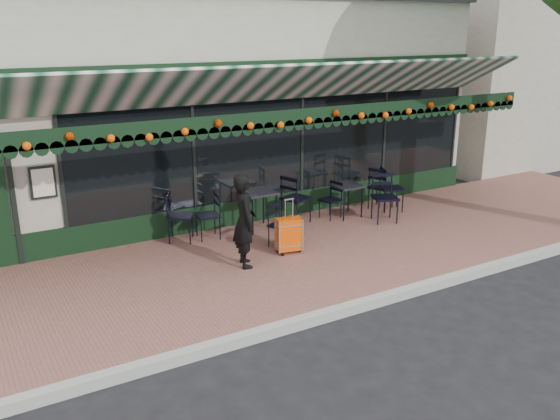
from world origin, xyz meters
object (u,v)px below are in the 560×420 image
woman (244,221)px  chair_b_front (281,226)px  cafe_table_b (258,195)px  chair_a_front (385,198)px  suitcase (289,235)px  cafe_table_a (347,188)px  chair_a_right (392,189)px  chair_b_left (208,216)px  chair_a_left (330,200)px  chair_a_extra (381,187)px  chair_b_right (296,199)px  chair_solo (180,217)px

woman → chair_b_front: 1.14m
cafe_table_b → chair_a_front: bearing=-19.7°
suitcase → chair_b_front: size_ratio=1.24×
cafe_table_a → chair_a_right: bearing=-7.6°
cafe_table_a → chair_b_left: (-3.03, 0.24, -0.18)m
chair_a_left → chair_a_right: 1.47m
chair_a_left → chair_a_right: (1.46, -0.21, 0.09)m
cafe_table_b → chair_a_extra: (2.98, -0.13, -0.22)m
suitcase → cafe_table_a: 2.45m
chair_a_front → chair_b_right: size_ratio=0.97×
woman → chair_a_right: woman is taller
suitcase → chair_a_front: bearing=23.4°
woman → chair_a_front: 3.60m
cafe_table_a → woman: bearing=-156.8°
woman → chair_a_left: woman is taller
cafe_table_b → chair_a_right: bearing=-6.7°
cafe_table_b → chair_solo: size_ratio=0.83×
suitcase → chair_a_left: (1.77, 1.25, 0.06)m
cafe_table_b → chair_a_front: chair_a_front is taller
suitcase → cafe_table_a: size_ratio=1.44×
woman → chair_a_right: bearing=-60.0°
chair_b_front → suitcase: bearing=-118.9°
chair_b_right → chair_b_left: bearing=71.1°
chair_a_left → chair_b_left: size_ratio=0.89×
chair_a_right → chair_b_left: (-4.13, 0.39, -0.05)m
cafe_table_a → suitcase: bearing=-150.9°
chair_a_right → chair_a_front: 0.81m
chair_b_left → chair_solo: size_ratio=0.93×
chair_a_front → chair_solo: 4.14m
woman → chair_a_front: woman is taller
chair_b_front → woman: bearing=-177.0°
cafe_table_b → chair_a_front: size_ratio=0.79×
chair_a_extra → chair_b_front: size_ratio=1.19×
woman → cafe_table_b: bearing=-20.9°
woman → chair_b_right: bearing=-38.1°
chair_a_left → chair_solo: (-3.17, 0.30, 0.08)m
chair_a_right → chair_b_left: chair_a_right is taller
chair_b_right → chair_solo: (-2.41, 0.18, -0.04)m
chair_a_left → chair_a_extra: chair_a_extra is taller
suitcase → woman: bearing=-160.1°
chair_a_right → chair_a_front: chair_a_front is taller
cafe_table_b → chair_a_extra: bearing=-2.5°
chair_a_right → chair_b_front: chair_a_right is taller
chair_a_left → chair_b_left: (-2.68, 0.18, 0.05)m
woman → chair_a_extra: size_ratio=1.67×
chair_a_right → chair_a_left: bearing=104.3°
cafe_table_b → chair_solo: 1.58m
chair_a_left → chair_b_front: (-1.73, -0.92, 0.01)m
chair_a_right → suitcase: bearing=130.5°
cafe_table_a → chair_solo: size_ratio=0.73×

